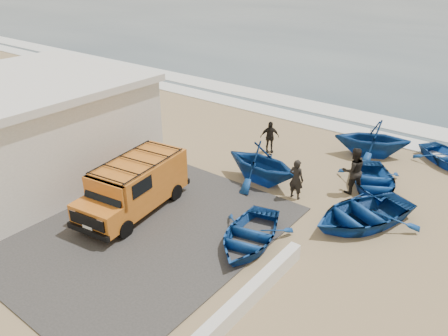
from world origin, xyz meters
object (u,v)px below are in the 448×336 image
Objects in this scene: boat_near_right at (362,214)px; boat_mid_left at (262,162)px; van at (135,185)px; boat_mid_right at (373,181)px; fisherman_front at (296,179)px; boat_near_left at (249,235)px; building at (22,129)px; boat_far_left at (372,138)px; fisherman_middle at (353,171)px; parapet at (242,302)px; fisherman_back at (270,137)px.

boat_mid_left is at bearing -160.30° from boat_near_right.
van is 1.33× the size of boat_mid_right.
boat_near_right is at bearing 175.67° from fisherman_front.
boat_near_left is 4.68m from boat_mid_left.
boat_mid_left is 2.05× the size of fisherman_front.
building is 2.68× the size of boat_mid_left.
van is 1.42× the size of boat_mid_left.
boat_far_left is at bearing -99.24° from fisherman_front.
fisherman_middle is at bearing 148.18° from boat_near_right.
boat_near_left is at bearing -148.13° from boat_mid_left.
boat_far_left reaches higher than boat_near_right.
boat_far_left is at bearing 83.44° from boat_mid_right.
parapet is at bearing -24.10° from van.
fisherman_middle reaches higher than fisherman_front.
fisherman_middle reaches higher than parapet.
parapet is 1.71× the size of boat_mid_left.
fisherman_middle reaches higher than fisherman_back.
building is at bearing 26.43° from fisherman_front.
parapet is at bearing -20.02° from boat_far_left.
van reaches higher than boat_mid_right.
boat_near_right is 2.60× the size of fisherman_back.
fisherman_middle is 1.24× the size of fisherman_back.
boat_mid_right is (0.28, 9.07, 0.11)m from parapet.
boat_near_right is 6.43m from boat_far_left.
fisherman_back is at bearing 144.96° from boat_mid_right.
boat_near_right is (7.30, 4.39, -0.67)m from van.
boat_mid_left is (-3.82, 6.75, 0.65)m from parapet.
fisherman_front is at bearing 80.93° from boat_near_left.
parapet is 6.67m from van.
fisherman_front reaches higher than boat_near_left.
van is at bearing 7.88° from building.
boat_far_left is 5.98m from fisherman_front.
parapet is 3.51× the size of fisherman_front.
fisherman_middle is (1.60, 1.84, 0.14)m from fisherman_front.
boat_near_left is at bearing 1.81° from van.
boat_far_left is at bearing 55.32° from van.
van is at bearing 156.26° from boat_mid_left.
boat_mid_right is (12.78, 8.07, -1.78)m from building.
fisherman_middle is at bearing 38.91° from van.
fisherman_front is (-1.94, 6.42, 0.58)m from parapet.
boat_near_right is (0.94, 6.24, 0.16)m from parapet.
building is 2.25× the size of boat_near_right.
building reaches higher than fisherman_middle.
fisherman_back is (-4.20, -2.66, -0.12)m from boat_far_left.
boat_mid_left is 3.25m from fisherman_back.
fisherman_back is (-3.64, 7.01, 0.44)m from boat_near_left.
building is at bearing -132.87° from boat_near_right.
boat_mid_right is (1.90, 6.41, 0.02)m from boat_near_left.
fisherman_middle is (1.29, 5.60, 0.63)m from boat_near_left.
boat_near_left is at bearing 94.10° from fisherman_front.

